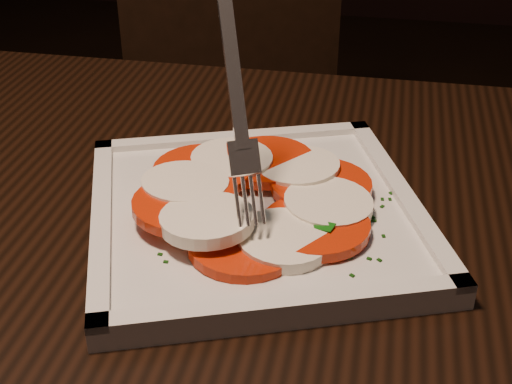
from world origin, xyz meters
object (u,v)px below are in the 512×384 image
at_px(table, 137,356).
at_px(plate, 256,216).
at_px(fork, 231,78).
at_px(chair, 242,99).

relative_size(table, plate, 4.65).
bearing_deg(table, fork, 42.71).
bearing_deg(chair, table, -106.80).
bearing_deg(plate, fork, -166.20).
height_order(chair, fork, fork).
bearing_deg(fork, chair, 76.15).
xyz_separation_m(chair, plate, (0.17, -0.72, 0.22)).
distance_m(table, plate, 0.15).
xyz_separation_m(table, chair, (-0.09, 0.79, -0.12)).
relative_size(chair, plate, 3.59).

